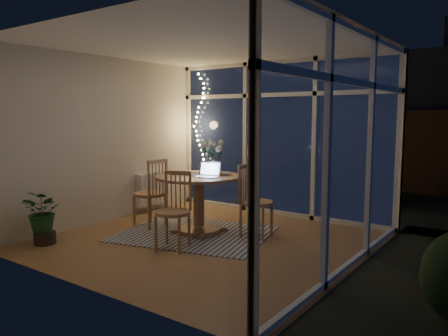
{
  "coord_description": "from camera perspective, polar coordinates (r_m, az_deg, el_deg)",
  "views": [
    {
      "loc": [
        3.52,
        -4.55,
        1.68
      ],
      "look_at": [
        0.09,
        0.25,
        0.97
      ],
      "focal_mm": 35.0,
      "sensor_mm": 36.0,
      "label": 1
    }
  ],
  "objects": [
    {
      "name": "laptop",
      "position": [
        6.03,
        -2.23,
        -0.14
      ],
      "size": [
        0.37,
        0.34,
        0.23
      ],
      "primitive_type": null,
      "rotation": [
        0.0,
        0.0,
        0.25
      ],
      "color": "silver",
      "rests_on": "dining_table"
    },
    {
      "name": "radiator",
      "position": [
        7.82,
        -9.36,
        -2.67
      ],
      "size": [
        0.1,
        0.7,
        0.58
      ],
      "primitive_type": "cube",
      "color": "silver",
      "rests_on": "wall_left"
    },
    {
      "name": "neighbour_roof",
      "position": [
        13.45,
        21.97,
        8.56
      ],
      "size": [
        7.0,
        3.0,
        2.2
      ],
      "primitive_type": "cube",
      "color": "#34363E",
      "rests_on": "ground"
    },
    {
      "name": "window_wall_back",
      "position": [
        7.41,
        7.18,
        3.84
      ],
      "size": [
        4.0,
        0.1,
        2.6
      ],
      "primitive_type": "cube",
      "color": "silver",
      "rests_on": "floor"
    },
    {
      "name": "rug",
      "position": [
        6.31,
        -3.87,
        -8.56
      ],
      "size": [
        2.39,
        2.09,
        0.01
      ],
      "primitive_type": "cube",
      "rotation": [
        0.0,
        0.0,
        0.24
      ],
      "color": "beige",
      "rests_on": "floor"
    },
    {
      "name": "chair_right",
      "position": [
        6.05,
        4.27,
        -4.29
      ],
      "size": [
        0.54,
        0.54,
        1.03
      ],
      "primitive_type": "cube",
      "rotation": [
        0.0,
        0.0,
        1.72
      ],
      "color": "#976944",
      "rests_on": "floor"
    },
    {
      "name": "floor",
      "position": [
        5.99,
        -2.11,
        -9.45
      ],
      "size": [
        4.0,
        4.0,
        0.0
      ],
      "primitive_type": "plane",
      "color": "#8D5A3D",
      "rests_on": "ground"
    },
    {
      "name": "garden_patio",
      "position": [
        10.17,
        17.79,
        -3.35
      ],
      "size": [
        12.0,
        6.0,
        0.1
      ],
      "primitive_type": "cube",
      "color": "black",
      "rests_on": "ground"
    },
    {
      "name": "wall_left",
      "position": [
        7.17,
        -14.94,
        3.57
      ],
      "size": [
        0.04,
        4.0,
        2.6
      ],
      "primitive_type": "cube",
      "color": "beige",
      "rests_on": "floor"
    },
    {
      "name": "ceiling",
      "position": [
        5.83,
        -2.23,
        15.91
      ],
      "size": [
        4.0,
        4.0,
        0.0
      ],
      "primitive_type": "plane",
      "color": "white",
      "rests_on": "wall_back"
    },
    {
      "name": "wall_front",
      "position": [
        4.37,
        -18.46,
        1.49
      ],
      "size": [
        4.0,
        0.04,
        2.6
      ],
      "primitive_type": "cube",
      "color": "beige",
      "rests_on": "floor"
    },
    {
      "name": "potted_plant",
      "position": [
        6.21,
        -22.48,
        -5.78
      ],
      "size": [
        0.61,
        0.56,
        0.76
      ],
      "primitive_type": "imported",
      "rotation": [
        0.0,
        0.0,
        0.18
      ],
      "color": "#184320",
      "rests_on": "floor"
    },
    {
      "name": "flower_vase",
      "position": [
        6.45,
        -1.24,
        0.24
      ],
      "size": [
        0.24,
        0.24,
        0.21
      ],
      "primitive_type": "imported",
      "rotation": [
        0.0,
        0.0,
        0.24
      ],
      "color": "silver",
      "rests_on": "dining_table"
    },
    {
      "name": "chair_left",
      "position": [
        6.7,
        -9.72,
        -3.16
      ],
      "size": [
        0.51,
        0.51,
        1.06
      ],
      "primitive_type": "cube",
      "rotation": [
        0.0,
        0.0,
        -1.61
      ],
      "color": "#976944",
      "rests_on": "floor"
    },
    {
      "name": "window_wall_right",
      "position": [
        4.82,
        16.58,
        2.03
      ],
      "size": [
        0.1,
        4.0,
        2.6
      ],
      "primitive_type": "cube",
      "color": "silver",
      "rests_on": "floor"
    },
    {
      "name": "garden_fence",
      "position": [
        10.68,
        16.25,
        2.38
      ],
      "size": [
        11.0,
        0.08,
        1.8
      ],
      "primitive_type": "cube",
      "color": "#361E13",
      "rests_on": "ground"
    },
    {
      "name": "bowl",
      "position": [
        6.26,
        0.11,
        -0.74
      ],
      "size": [
        0.18,
        0.18,
        0.04
      ],
      "primitive_type": "imported",
      "rotation": [
        0.0,
        0.0,
        0.24
      ],
      "color": "white",
      "rests_on": "dining_table"
    },
    {
      "name": "phone",
      "position": [
        6.06,
        -2.63,
        -1.13
      ],
      "size": [
        0.12,
        0.07,
        0.01
      ],
      "primitive_type": "cube",
      "rotation": [
        0.0,
        0.0,
        0.07
      ],
      "color": "black",
      "rests_on": "dining_table"
    },
    {
      "name": "wall_back",
      "position": [
        7.45,
        7.32,
        3.86
      ],
      "size": [
        4.0,
        0.04,
        2.6
      ],
      "primitive_type": "cube",
      "color": "beige",
      "rests_on": "floor"
    },
    {
      "name": "chair_front",
      "position": [
        5.53,
        -6.74,
        -5.56
      ],
      "size": [
        0.58,
        0.58,
        1.0
      ],
      "primitive_type": "cube",
      "rotation": [
        0.0,
        0.0,
        0.31
      ],
      "color": "#976944",
      "rests_on": "floor"
    },
    {
      "name": "newspapers",
      "position": [
        6.32,
        -4.59,
        -0.81
      ],
      "size": [
        0.48,
        0.4,
        0.01
      ],
      "primitive_type": "cube",
      "rotation": [
        0.0,
        0.0,
        0.2
      ],
      "color": "#BBB8B2",
      "rests_on": "dining_table"
    },
    {
      "name": "fairy_lights",
      "position": [
        8.25,
        -3.24,
        5.75
      ],
      "size": [
        0.24,
        0.1,
        1.85
      ],
      "primitive_type": null,
      "color": "#FFC966",
      "rests_on": "window_wall_back"
    },
    {
      "name": "wall_right",
      "position": [
        4.81,
        17.03,
        2.0
      ],
      "size": [
        0.04,
        4.0,
        2.6
      ],
      "primitive_type": "cube",
      "color": "beige",
      "rests_on": "floor"
    },
    {
      "name": "garden_shrubs",
      "position": [
        9.13,
        6.99,
        -0.96
      ],
      "size": [
        0.9,
        0.9,
        0.9
      ],
      "primitive_type": "sphere",
      "color": "black",
      "rests_on": "ground"
    },
    {
      "name": "dining_table",
      "position": [
        6.29,
        -3.32,
        -4.75
      ],
      "size": [
        1.48,
        1.48,
        0.84
      ],
      "primitive_type": "cylinder",
      "rotation": [
        0.0,
        0.0,
        0.24
      ],
      "color": "#976944",
      "rests_on": "floor"
    }
  ]
}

